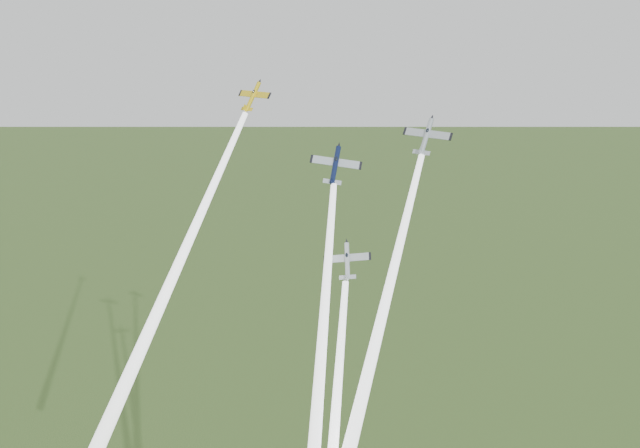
# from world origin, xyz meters

# --- Properties ---
(plane_yellow) EXTENTS (7.95, 6.50, 6.21)m
(plane_yellow) POSITION_xyz_m (-15.80, 4.10, 109.85)
(plane_yellow) COLOR yellow
(smoke_trail_yellow) EXTENTS (12.57, 34.80, 48.49)m
(smoke_trail_yellow) POSITION_xyz_m (-21.20, -13.81, 83.70)
(smoke_trail_yellow) COLOR white
(plane_navy) EXTENTS (8.27, 7.43, 7.94)m
(plane_navy) POSITION_xyz_m (1.58, -3.74, 100.75)
(plane_navy) COLOR #0D173B
(smoke_trail_navy) EXTENTS (12.08, 39.46, 54.72)m
(smoke_trail_navy) POSITION_xyz_m (6.68, -24.05, 71.48)
(smoke_trail_navy) COLOR white
(plane_silver_right) EXTENTS (8.41, 6.00, 7.33)m
(plane_silver_right) POSITION_xyz_m (13.93, 2.26, 104.92)
(plane_silver_right) COLOR #A8B1B6
(smoke_trail_silver_right) EXTENTS (5.72, 38.75, 52.76)m
(smoke_trail_silver_right) POSITION_xyz_m (12.18, -17.90, 76.63)
(smoke_trail_silver_right) COLOR white
(plane_silver_low) EXTENTS (8.54, 6.28, 7.14)m
(plane_silver_low) POSITION_xyz_m (5.52, -9.19, 87.68)
(plane_silver_low) COLOR #B1BAC0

